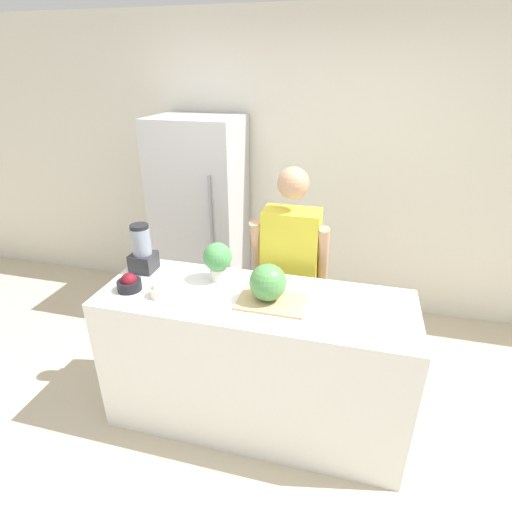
{
  "coord_description": "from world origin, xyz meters",
  "views": [
    {
      "loc": [
        0.51,
        -1.6,
        2.14
      ],
      "look_at": [
        0.0,
        0.35,
        1.19
      ],
      "focal_mm": 28.0,
      "sensor_mm": 36.0,
      "label": 1
    }
  ],
  "objects_px": {
    "watermelon": "(268,282)",
    "potted_plant": "(218,259)",
    "bowl_cream": "(160,290)",
    "bowl_cherries": "(129,283)",
    "refrigerator": "(202,219)",
    "blender": "(142,251)",
    "person": "(289,276)"
  },
  "relations": [
    {
      "from": "watermelon",
      "to": "potted_plant",
      "type": "height_order",
      "value": "potted_plant"
    },
    {
      "from": "watermelon",
      "to": "bowl_cream",
      "type": "relative_size",
      "value": 1.82
    },
    {
      "from": "bowl_cherries",
      "to": "potted_plant",
      "type": "relative_size",
      "value": 0.59
    },
    {
      "from": "refrigerator",
      "to": "potted_plant",
      "type": "height_order",
      "value": "refrigerator"
    },
    {
      "from": "blender",
      "to": "potted_plant",
      "type": "height_order",
      "value": "blender"
    },
    {
      "from": "bowl_cream",
      "to": "blender",
      "type": "relative_size",
      "value": 0.36
    },
    {
      "from": "potted_plant",
      "to": "blender",
      "type": "bearing_deg",
      "value": -179.78
    },
    {
      "from": "bowl_cream",
      "to": "potted_plant",
      "type": "distance_m",
      "value": 0.39
    },
    {
      "from": "blender",
      "to": "potted_plant",
      "type": "relative_size",
      "value": 1.29
    },
    {
      "from": "bowl_cherries",
      "to": "potted_plant",
      "type": "bearing_deg",
      "value": 28.14
    },
    {
      "from": "refrigerator",
      "to": "watermelon",
      "type": "distance_m",
      "value": 1.6
    },
    {
      "from": "person",
      "to": "potted_plant",
      "type": "xyz_separation_m",
      "value": [
        -0.39,
        -0.39,
        0.27
      ]
    },
    {
      "from": "watermelon",
      "to": "bowl_cherries",
      "type": "relative_size",
      "value": 1.47
    },
    {
      "from": "bowl_cream",
      "to": "potted_plant",
      "type": "bearing_deg",
      "value": 46.14
    },
    {
      "from": "watermelon",
      "to": "bowl_cherries",
      "type": "bearing_deg",
      "value": -174.18
    },
    {
      "from": "person",
      "to": "bowl_cherries",
      "type": "bearing_deg",
      "value": -143.23
    },
    {
      "from": "blender",
      "to": "potted_plant",
      "type": "distance_m",
      "value": 0.51
    },
    {
      "from": "person",
      "to": "blender",
      "type": "xyz_separation_m",
      "value": [
        -0.9,
        -0.39,
        0.27
      ]
    },
    {
      "from": "person",
      "to": "bowl_cherries",
      "type": "distance_m",
      "value": 1.08
    },
    {
      "from": "bowl_cherries",
      "to": "potted_plant",
      "type": "height_order",
      "value": "potted_plant"
    },
    {
      "from": "refrigerator",
      "to": "watermelon",
      "type": "xyz_separation_m",
      "value": [
        0.92,
        -1.3,
        0.17
      ]
    },
    {
      "from": "refrigerator",
      "to": "bowl_cream",
      "type": "height_order",
      "value": "refrigerator"
    },
    {
      "from": "bowl_cherries",
      "to": "bowl_cream",
      "type": "height_order",
      "value": "bowl_cherries"
    },
    {
      "from": "refrigerator",
      "to": "person",
      "type": "xyz_separation_m",
      "value": [
        0.95,
        -0.74,
        -0.08
      ]
    },
    {
      "from": "person",
      "to": "blender",
      "type": "distance_m",
      "value": 1.01
    },
    {
      "from": "bowl_cherries",
      "to": "bowl_cream",
      "type": "bearing_deg",
      "value": -5.64
    },
    {
      "from": "bowl_cherries",
      "to": "bowl_cream",
      "type": "distance_m",
      "value": 0.21
    },
    {
      "from": "person",
      "to": "watermelon",
      "type": "relative_size",
      "value": 7.48
    },
    {
      "from": "watermelon",
      "to": "blender",
      "type": "bearing_deg",
      "value": 169.17
    },
    {
      "from": "watermelon",
      "to": "bowl_cream",
      "type": "xyz_separation_m",
      "value": [
        -0.62,
        -0.11,
        -0.08
      ]
    },
    {
      "from": "refrigerator",
      "to": "potted_plant",
      "type": "xyz_separation_m",
      "value": [
        0.56,
        -1.13,
        0.19
      ]
    },
    {
      "from": "refrigerator",
      "to": "bowl_cherries",
      "type": "xyz_separation_m",
      "value": [
        0.09,
        -1.39,
        0.09
      ]
    }
  ]
}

